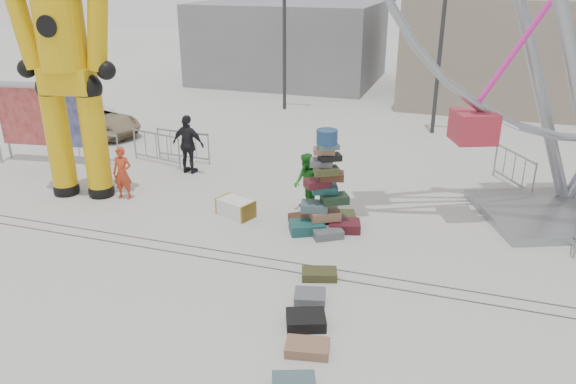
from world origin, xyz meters
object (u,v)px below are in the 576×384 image
(suitcase_tower, at_px, (324,202))
(pedestrian_red, at_px, (122,173))
(lamp_post_left, at_px, (286,10))
(barricade_dummy_a, at_px, (92,148))
(barricade_dummy_b, at_px, (156,148))
(parked_suv, at_px, (94,120))
(banner_scaffold, at_px, (44,105))
(steamer_trunk, at_px, (236,208))
(crash_test_dummy, at_px, (65,61))
(pedestrian_green, at_px, (306,183))
(lamp_post_right, at_px, (446,18))
(pedestrian_black, at_px, (188,144))
(barricade_wheel_back, at_px, (514,169))
(barricade_dummy_c, at_px, (183,146))

(suitcase_tower, bearing_deg, pedestrian_red, 155.34)
(lamp_post_left, relative_size, barricade_dummy_a, 4.00)
(barricade_dummy_b, relative_size, parked_suv, 0.49)
(banner_scaffold, xyz_separation_m, steamer_trunk, (7.69, -2.07, -1.81))
(steamer_trunk, bearing_deg, crash_test_dummy, -159.09)
(barricade_dummy_a, xyz_separation_m, barricade_dummy_b, (2.09, 0.71, 0.00))
(pedestrian_red, xyz_separation_m, pedestrian_green, (5.30, 0.75, 0.05))
(barricade_dummy_a, relative_size, barricade_dummy_b, 1.00)
(barricade_dummy_b, height_order, parked_suv, parked_suv)
(lamp_post_right, xyz_separation_m, barricade_dummy_b, (-8.76, -6.81, -3.93))
(suitcase_tower, xyz_separation_m, barricade_dummy_a, (-8.84, 2.48, -0.19))
(barricade_dummy_b, bearing_deg, parked_suv, 162.67)
(banner_scaffold, bearing_deg, barricade_dummy_b, 10.21)
(banner_scaffold, height_order, pedestrian_black, banner_scaffold)
(steamer_trunk, bearing_deg, barricade_wheel_back, 53.91)
(banner_scaffold, bearing_deg, barricade_dummy_a, 9.52)
(parked_suv, bearing_deg, barricade_dummy_b, -103.49)
(parked_suv, bearing_deg, suitcase_tower, -100.93)
(lamp_post_left, height_order, barricade_dummy_c, lamp_post_left)
(lamp_post_left, relative_size, banner_scaffold, 2.10)
(suitcase_tower, xyz_separation_m, pedestrian_green, (-0.74, 0.88, 0.09))
(suitcase_tower, relative_size, pedestrian_red, 1.70)
(crash_test_dummy, xyz_separation_m, barricade_dummy_a, (-1.48, 2.48, -3.36))
(lamp_post_left, xyz_separation_m, banner_scaffold, (-5.17, -9.93, -2.44))
(steamer_trunk, distance_m, barricade_wheel_back, 8.60)
(barricade_dummy_a, bearing_deg, parked_suv, 120.25)
(barricade_wheel_back, bearing_deg, parked_suv, -124.25)
(suitcase_tower, relative_size, barricade_dummy_b, 1.32)
(lamp_post_left, distance_m, pedestrian_green, 12.45)
(suitcase_tower, relative_size, barricade_wheel_back, 1.32)
(lamp_post_right, relative_size, barricade_dummy_a, 4.00)
(crash_test_dummy, bearing_deg, pedestrian_red, -5.08)
(barricade_dummy_a, distance_m, parked_suv, 3.77)
(lamp_post_left, relative_size, crash_test_dummy, 1.08)
(barricade_dummy_b, bearing_deg, crash_test_dummy, -88.63)
(lamp_post_left, height_order, crash_test_dummy, lamp_post_left)
(steamer_trunk, bearing_deg, barricade_dummy_a, 179.69)
(lamp_post_right, height_order, parked_suv, lamp_post_right)
(barricade_dummy_b, distance_m, barricade_wheel_back, 11.59)
(suitcase_tower, height_order, pedestrian_red, suitcase_tower)
(crash_test_dummy, distance_m, steamer_trunk, 6.12)
(crash_test_dummy, relative_size, barricade_dummy_a, 3.71)
(lamp_post_right, bearing_deg, crash_test_dummy, -133.15)
(pedestrian_black, bearing_deg, barricade_dummy_c, -48.65)
(banner_scaffold, distance_m, pedestrian_red, 4.72)
(crash_test_dummy, bearing_deg, steamer_trunk, -10.83)
(crash_test_dummy, relative_size, pedestrian_red, 4.77)
(banner_scaffold, relative_size, barricade_dummy_a, 1.90)
(lamp_post_right, bearing_deg, lamp_post_left, 164.05)
(suitcase_tower, relative_size, crash_test_dummy, 0.36)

